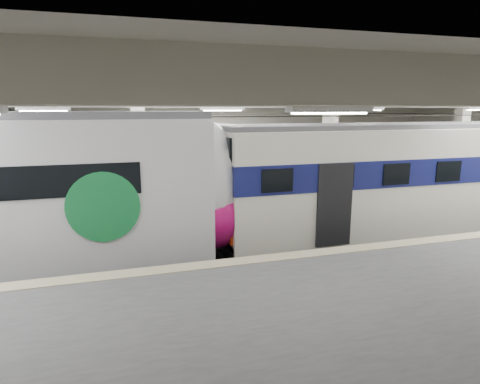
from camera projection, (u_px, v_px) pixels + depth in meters
name	position (u px, v px, depth m)	size (l,w,h in m)	color
station_hall	(254.00, 169.00, 11.54)	(36.00, 24.00, 5.75)	black
modern_emu	(13.00, 200.00, 11.49)	(15.34, 3.16, 4.87)	silver
older_rer	(393.00, 180.00, 15.04)	(13.39, 2.96, 4.42)	white
far_train	(78.00, 174.00, 17.03)	(13.38, 3.37, 4.26)	silver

